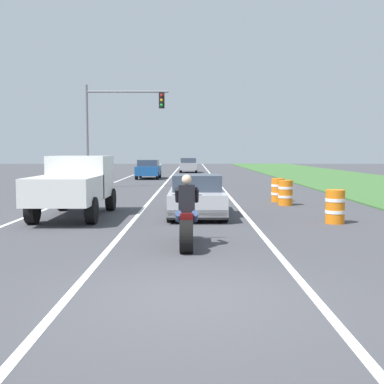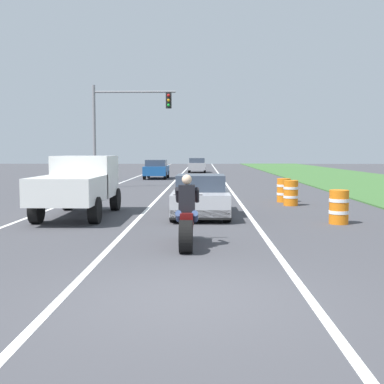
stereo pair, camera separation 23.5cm
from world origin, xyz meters
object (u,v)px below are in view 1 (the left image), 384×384
(sports_car_silver, at_px, (199,197))
(construction_barrel_mid, at_px, (288,193))
(traffic_light_mast_near, at_px, (115,119))
(construction_barrel_far, at_px, (281,190))
(motorcycle_with_rider, at_px, (189,221))
(distant_car_further_ahead, at_px, (191,165))
(construction_barrel_nearest, at_px, (338,207))
(pickup_truck_left_lane_white, at_px, (77,183))
(distant_car_far_ahead, at_px, (151,169))

(sports_car_silver, xyz_separation_m, construction_barrel_mid, (3.55, 3.07, -0.13))
(traffic_light_mast_near, distance_m, construction_barrel_far, 11.99)
(motorcycle_with_rider, distance_m, distant_car_further_ahead, 39.43)
(traffic_light_mast_near, height_order, construction_barrel_far, traffic_light_mast_near)
(construction_barrel_nearest, xyz_separation_m, construction_barrel_mid, (-0.53, 4.87, 0.00))
(traffic_light_mast_near, bearing_deg, pickup_truck_left_lane_white, -86.35)
(motorcycle_with_rider, distance_m, construction_barrel_far, 10.54)
(motorcycle_with_rider, relative_size, construction_barrel_mid, 2.21)
(motorcycle_with_rider, bearing_deg, distant_car_further_ahead, 90.37)
(pickup_truck_left_lane_white, height_order, construction_barrel_mid, pickup_truck_left_lane_white)
(construction_barrel_mid, bearing_deg, motorcycle_with_rider, -114.27)
(distant_car_further_ahead, bearing_deg, distant_car_far_ahead, -104.70)
(construction_barrel_mid, height_order, distant_car_further_ahead, distant_car_further_ahead)
(sports_car_silver, distance_m, distant_car_far_ahead, 22.55)
(construction_barrel_nearest, bearing_deg, pickup_truck_left_lane_white, 169.62)
(construction_barrel_nearest, xyz_separation_m, construction_barrel_far, (-0.58, 6.22, 0.00))
(sports_car_silver, height_order, construction_barrel_nearest, sports_car_silver)
(pickup_truck_left_lane_white, bearing_deg, motorcycle_with_rider, -54.02)
(pickup_truck_left_lane_white, xyz_separation_m, traffic_light_mast_near, (-0.81, 12.67, 2.91))
(construction_barrel_nearest, xyz_separation_m, distant_car_far_ahead, (-7.69, 24.05, 0.27))
(sports_car_silver, bearing_deg, pickup_truck_left_lane_white, -175.40)
(construction_barrel_far, relative_size, distant_car_far_ahead, 0.25)
(traffic_light_mast_near, relative_size, construction_barrel_far, 6.00)
(construction_barrel_nearest, height_order, construction_barrel_mid, same)
(traffic_light_mast_near, relative_size, distant_car_far_ahead, 1.50)
(motorcycle_with_rider, distance_m, distant_car_far_ahead, 27.87)
(sports_car_silver, bearing_deg, distant_car_further_ahead, 90.89)
(sports_car_silver, relative_size, construction_barrel_nearest, 4.30)
(construction_barrel_mid, bearing_deg, construction_barrel_nearest, -83.82)
(traffic_light_mast_near, bearing_deg, sports_car_silver, -68.81)
(traffic_light_mast_near, relative_size, construction_barrel_mid, 6.00)
(traffic_light_mast_near, xyz_separation_m, construction_barrel_far, (8.28, -7.92, -3.51))
(motorcycle_with_rider, height_order, traffic_light_mast_near, traffic_light_mast_near)
(pickup_truck_left_lane_white, bearing_deg, construction_barrel_far, 32.40)
(pickup_truck_left_lane_white, distance_m, construction_barrel_mid, 8.28)
(motorcycle_with_rider, height_order, distant_car_far_ahead, motorcycle_with_rider)
(sports_car_silver, xyz_separation_m, construction_barrel_nearest, (4.08, -1.80, -0.13))
(sports_car_silver, height_order, construction_barrel_mid, sports_car_silver)
(pickup_truck_left_lane_white, distance_m, distant_car_further_ahead, 34.51)
(sports_car_silver, xyz_separation_m, pickup_truck_left_lane_white, (-3.98, -0.32, 0.48))
(motorcycle_with_rider, height_order, construction_barrel_far, motorcycle_with_rider)
(construction_barrel_far, height_order, distant_car_far_ahead, distant_car_far_ahead)
(motorcycle_with_rider, distance_m, construction_barrel_nearest, 5.67)
(distant_car_far_ahead, distance_m, distant_car_further_ahead, 12.15)
(construction_barrel_far, bearing_deg, distant_car_further_ahead, 97.75)
(sports_car_silver, bearing_deg, construction_barrel_far, 51.68)
(construction_barrel_mid, bearing_deg, distant_car_further_ahead, 97.51)
(traffic_light_mast_near, height_order, distant_car_far_ahead, traffic_light_mast_near)
(pickup_truck_left_lane_white, distance_m, construction_barrel_far, 8.87)
(distant_car_far_ahead, bearing_deg, construction_barrel_mid, -69.52)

